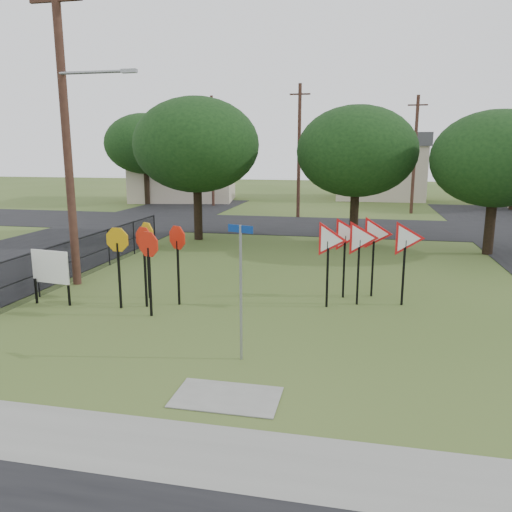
{
  "coord_description": "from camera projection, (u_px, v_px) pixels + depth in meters",
  "views": [
    {
      "loc": [
        2.34,
        -10.75,
        4.56
      ],
      "look_at": [
        -0.57,
        3.0,
        1.6
      ],
      "focal_mm": 35.0,
      "sensor_mm": 36.0,
      "label": 1
    }
  ],
  "objects": [
    {
      "name": "street_left",
      "position": [
        52.0,
        249.0,
        23.71
      ],
      "size": [
        8.0,
        50.0,
        0.02
      ],
      "primitive_type": "cube",
      "color": "black",
      "rests_on": "ground"
    },
    {
      "name": "far_pole_b",
      "position": [
        415.0,
        154.0,
        36.4
      ],
      "size": [
        1.4,
        0.24,
        8.5
      ],
      "color": "#492C21",
      "rests_on": "ground"
    },
    {
      "name": "tree_near_left",
      "position": [
        196.0,
        145.0,
        25.32
      ],
      "size": [
        6.4,
        6.4,
        7.27
      ],
      "color": "black",
      "rests_on": "ground"
    },
    {
      "name": "far_pole_a",
      "position": [
        299.0,
        151.0,
        34.14
      ],
      "size": [
        1.4,
        0.24,
        9.0
      ],
      "color": "#492C21",
      "rests_on": "ground"
    },
    {
      "name": "street_far",
      "position": [
        322.0,
        226.0,
        30.85
      ],
      "size": [
        60.0,
        8.0,
        0.02
      ],
      "primitive_type": "cube",
      "color": "black",
      "rests_on": "ground"
    },
    {
      "name": "ground",
      "position": [
        253.0,
        349.0,
        11.71
      ],
      "size": [
        140.0,
        140.0,
        0.0
      ],
      "primitive_type": "plane",
      "color": "#3A521F"
    },
    {
      "name": "tree_near_right",
      "position": [
        496.0,
        159.0,
        21.66
      ],
      "size": [
        5.6,
        5.6,
        6.33
      ],
      "color": "black",
      "rests_on": "ground"
    },
    {
      "name": "stop_sign_cluster",
      "position": [
        147.0,
        247.0,
        14.59
      ],
      "size": [
        2.27,
        2.05,
        2.43
      ],
      "color": "black",
      "rests_on": "ground"
    },
    {
      "name": "far_pole_c",
      "position": [
        212.0,
        151.0,
        41.5
      ],
      "size": [
        1.4,
        0.24,
        9.0
      ],
      "color": "#492C21",
      "rests_on": "ground"
    },
    {
      "name": "info_board",
      "position": [
        50.0,
        269.0,
        14.93
      ],
      "size": [
        1.33,
        0.24,
        1.67
      ],
      "color": "black",
      "rests_on": "ground"
    },
    {
      "name": "yield_sign_cluster",
      "position": [
        362.0,
        241.0,
        15.01
      ],
      "size": [
        3.33,
        1.77,
        2.62
      ],
      "color": "black",
      "rests_on": "ground"
    },
    {
      "name": "tree_far_left",
      "position": [
        145.0,
        144.0,
        42.6
      ],
      "size": [
        6.8,
        6.8,
        7.73
      ],
      "color": "black",
      "rests_on": "ground"
    },
    {
      "name": "tree_near_mid",
      "position": [
        357.0,
        152.0,
        24.73
      ],
      "size": [
        6.0,
        6.0,
        6.8
      ],
      "color": "black",
      "rests_on": "ground"
    },
    {
      "name": "sidewalk",
      "position": [
        196.0,
        452.0,
        7.68
      ],
      "size": [
        30.0,
        1.6,
        0.02
      ],
      "primitive_type": "cube",
      "color": "gray",
      "rests_on": "ground"
    },
    {
      "name": "street_name_sign",
      "position": [
        241.0,
        284.0,
        10.8
      ],
      "size": [
        0.59,
        0.23,
        3.03
      ],
      "color": "gray",
      "rests_on": "ground"
    },
    {
      "name": "house_left",
      "position": [
        184.0,
        161.0,
        46.34
      ],
      "size": [
        10.58,
        8.88,
        7.2
      ],
      "color": "beige",
      "rests_on": "ground"
    },
    {
      "name": "planting_strip",
      "position": [
        166.0,
        506.0,
        6.54
      ],
      "size": [
        30.0,
        0.8,
        0.02
      ],
      "primitive_type": "cube",
      "color": "#3A521F",
      "rests_on": "ground"
    },
    {
      "name": "house_mid",
      "position": [
        380.0,
        166.0,
        48.54
      ],
      "size": [
        8.4,
        8.4,
        6.2
      ],
      "color": "beige",
      "rests_on": "ground"
    },
    {
      "name": "fence_run",
      "position": [
        94.0,
        252.0,
        19.07
      ],
      "size": [
        0.05,
        11.55,
        1.5
      ],
      "color": "black",
      "rests_on": "ground"
    },
    {
      "name": "curb_pad",
      "position": [
        227.0,
        397.0,
        9.41
      ],
      "size": [
        2.0,
        1.2,
        0.02
      ],
      "primitive_type": "cube",
      "color": "gray",
      "rests_on": "ground"
    },
    {
      "name": "utility_pole_main",
      "position": [
        68.0,
        131.0,
        16.4
      ],
      "size": [
        3.55,
        0.33,
        10.0
      ],
      "color": "#492C21",
      "rests_on": "ground"
    }
  ]
}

